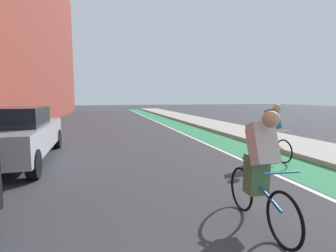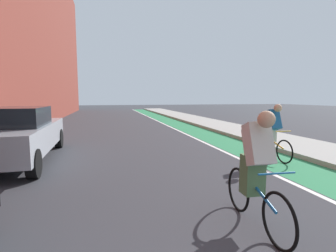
% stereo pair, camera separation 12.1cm
% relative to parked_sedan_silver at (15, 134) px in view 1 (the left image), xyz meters
% --- Properties ---
extents(ground_plane, '(92.30, 92.30, 0.00)m').
position_rel_parked_sedan_silver_xyz_m(ground_plane, '(3.43, 7.18, -0.79)').
color(ground_plane, '#38383D').
extents(bike_lane_paint, '(1.60, 41.95, 0.00)m').
position_rel_parked_sedan_silver_xyz_m(bike_lane_paint, '(7.11, 9.18, -0.79)').
color(bike_lane_paint, '#2D8451').
rests_on(bike_lane_paint, ground).
extents(lane_divider_stripe, '(0.12, 41.95, 0.00)m').
position_rel_parked_sedan_silver_xyz_m(lane_divider_stripe, '(6.21, 9.18, -0.78)').
color(lane_divider_stripe, white).
rests_on(lane_divider_stripe, ground).
extents(sidewalk_right, '(2.53, 41.95, 0.14)m').
position_rel_parked_sedan_silver_xyz_m(sidewalk_right, '(9.18, 9.18, -0.72)').
color(sidewalk_right, '#A8A59E').
rests_on(sidewalk_right, ground).
extents(building_facade_left, '(4.15, 41.95, 14.22)m').
position_rel_parked_sedan_silver_xyz_m(building_facade_left, '(-2.85, 9.17, 6.32)').
color(building_facade_left, brown).
rests_on(building_facade_left, ground).
extents(parked_sedan_silver, '(1.95, 4.76, 1.53)m').
position_rel_parked_sedan_silver_xyz_m(parked_sedan_silver, '(0.00, 0.00, 0.00)').
color(parked_sedan_silver, '#9EA0A8').
rests_on(parked_sedan_silver, ground).
extents(cyclist_lead, '(0.48, 1.74, 1.62)m').
position_rel_parked_sedan_silver_xyz_m(cyclist_lead, '(4.42, -4.75, 0.06)').
color(cyclist_lead, black).
rests_on(cyclist_lead, ground).
extents(cyclist_mid, '(0.48, 1.70, 1.61)m').
position_rel_parked_sedan_silver_xyz_m(cyclist_mid, '(7.09, -1.40, 0.02)').
color(cyclist_mid, black).
rests_on(cyclist_mid, ground).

